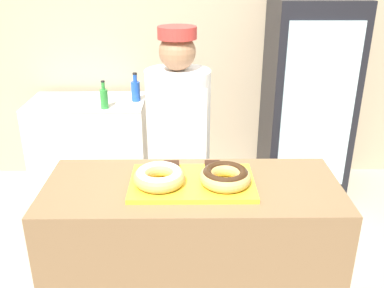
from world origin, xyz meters
TOP-DOWN VIEW (x-y plane):
  - wall_back at (0.00, 2.13)m, footprint 8.00×0.06m
  - display_counter at (0.00, 0.00)m, footprint 1.49×0.61m
  - serving_tray at (0.00, 0.00)m, footprint 0.62×0.38m
  - donut_light_glaze at (-0.16, -0.03)m, footprint 0.25×0.25m
  - donut_chocolate_glaze at (0.16, -0.03)m, footprint 0.25×0.25m
  - brownie_back_left at (-0.11, 0.13)m, footprint 0.08×0.08m
  - brownie_back_right at (0.11, 0.13)m, footprint 0.08×0.08m
  - baker_person at (-0.08, 0.62)m, footprint 0.40×0.40m
  - beverage_fridge at (1.03, 1.74)m, footprint 0.71×0.67m
  - chest_freezer at (-0.92, 1.74)m, footprint 1.02×0.57m
  - bottle_blue at (-0.48, 1.74)m, footprint 0.08×0.08m
  - bottle_green at (-0.72, 1.53)m, footprint 0.07×0.07m

SIDE VIEW (x-z plane):
  - chest_freezer at x=-0.92m, z-range 0.00..0.87m
  - display_counter at x=0.00m, z-range 0.00..0.97m
  - beverage_fridge at x=1.03m, z-range 0.00..1.73m
  - baker_person at x=-0.08m, z-range 0.04..1.70m
  - bottle_green at x=-0.72m, z-range 0.84..1.08m
  - bottle_blue at x=-0.48m, z-range 0.84..1.09m
  - serving_tray at x=0.00m, z-range 0.97..1.00m
  - brownie_back_left at x=-0.11m, z-range 1.00..1.03m
  - brownie_back_right at x=0.11m, z-range 1.00..1.03m
  - donut_light_glaze at x=-0.16m, z-range 1.00..1.08m
  - donut_chocolate_glaze at x=0.16m, z-range 1.00..1.08m
  - wall_back at x=0.00m, z-range 0.00..2.70m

